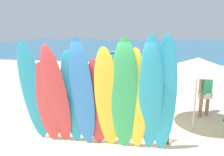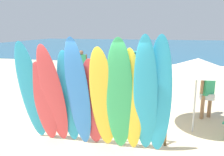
{
  "view_description": "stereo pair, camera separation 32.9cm",
  "coord_description": "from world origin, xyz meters",
  "px_view_note": "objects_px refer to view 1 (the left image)",
  "views": [
    {
      "loc": [
        1.21,
        -5.19,
        2.75
      ],
      "look_at": [
        0.0,
        1.42,
        1.27
      ],
      "focal_mm": 36.23,
      "sensor_mm": 36.0,
      "label": 1
    },
    {
      "loc": [
        1.53,
        -5.12,
        2.75
      ],
      "look_at": [
        0.0,
        1.42,
        1.27
      ],
      "focal_mm": 36.23,
      "sensor_mm": 36.0,
      "label": 2
    }
  ],
  "objects_px": {
    "surfboard_teal_0": "(34,95)",
    "surfboard_red_2": "(57,97)",
    "surfboard_red_1": "(47,104)",
    "beachgoer_strolling": "(206,89)",
    "beachgoer_photographing": "(77,64)",
    "surfboard_yellow_6": "(107,101)",
    "surfboard_blue_4": "(82,96)",
    "distant_boat": "(122,52)",
    "surfboard_teal_9": "(150,98)",
    "surfboard_teal_10": "(164,98)",
    "beach_umbrella": "(198,64)",
    "surfboard_green_7": "(124,98)",
    "surfboard_yellow_8": "(136,102)",
    "surfboard_teal_3": "(72,100)",
    "surfboard_rack": "(102,118)",
    "surfboard_red_5": "(97,104)"
  },
  "relations": [
    {
      "from": "surfboard_teal_0",
      "to": "beach_umbrella",
      "type": "relative_size",
      "value": 1.29
    },
    {
      "from": "surfboard_blue_4",
      "to": "surfboard_yellow_8",
      "type": "relative_size",
      "value": 1.09
    },
    {
      "from": "surfboard_red_2",
      "to": "surfboard_yellow_8",
      "type": "relative_size",
      "value": 1.04
    },
    {
      "from": "surfboard_blue_4",
      "to": "surfboard_yellow_8",
      "type": "xyz_separation_m",
      "value": [
        1.18,
        0.07,
        -0.1
      ]
    },
    {
      "from": "surfboard_teal_0",
      "to": "surfboard_red_2",
      "type": "bearing_deg",
      "value": -8.19
    },
    {
      "from": "surfboard_rack",
      "to": "surfboard_teal_3",
      "type": "xyz_separation_m",
      "value": [
        -0.57,
        -0.5,
        0.62
      ]
    },
    {
      "from": "surfboard_teal_0",
      "to": "surfboard_teal_3",
      "type": "height_order",
      "value": "surfboard_teal_0"
    },
    {
      "from": "surfboard_teal_0",
      "to": "surfboard_yellow_8",
      "type": "relative_size",
      "value": 1.06
    },
    {
      "from": "surfboard_green_7",
      "to": "beach_umbrella",
      "type": "bearing_deg",
      "value": 36.9
    },
    {
      "from": "surfboard_teal_0",
      "to": "beachgoer_strolling",
      "type": "bearing_deg",
      "value": 26.9
    },
    {
      "from": "surfboard_red_1",
      "to": "beach_umbrella",
      "type": "height_order",
      "value": "surfboard_red_1"
    },
    {
      "from": "surfboard_red_1",
      "to": "surfboard_teal_9",
      "type": "relative_size",
      "value": 0.76
    },
    {
      "from": "surfboard_blue_4",
      "to": "distant_boat",
      "type": "xyz_separation_m",
      "value": [
        -2.01,
        20.72,
        -1.17
      ]
    },
    {
      "from": "surfboard_rack",
      "to": "surfboard_yellow_8",
      "type": "xyz_separation_m",
      "value": [
        0.9,
        -0.57,
        0.66
      ]
    },
    {
      "from": "surfboard_red_5",
      "to": "surfboard_teal_0",
      "type": "bearing_deg",
      "value": -179.68
    },
    {
      "from": "surfboard_rack",
      "to": "surfboard_red_2",
      "type": "relative_size",
      "value": 1.33
    },
    {
      "from": "surfboard_red_5",
      "to": "beachgoer_photographing",
      "type": "height_order",
      "value": "surfboard_red_5"
    },
    {
      "from": "surfboard_teal_0",
      "to": "surfboard_red_1",
      "type": "height_order",
      "value": "surfboard_teal_0"
    },
    {
      "from": "surfboard_blue_4",
      "to": "beachgoer_strolling",
      "type": "bearing_deg",
      "value": 42.25
    },
    {
      "from": "surfboard_blue_4",
      "to": "surfboard_teal_3",
      "type": "bearing_deg",
      "value": 157.95
    },
    {
      "from": "surfboard_rack",
      "to": "surfboard_red_5",
      "type": "bearing_deg",
      "value": -90.39
    },
    {
      "from": "surfboard_green_7",
      "to": "surfboard_blue_4",
      "type": "bearing_deg",
      "value": 174.23
    },
    {
      "from": "surfboard_red_2",
      "to": "surfboard_green_7",
      "type": "relative_size",
      "value": 0.95
    },
    {
      "from": "surfboard_red_1",
      "to": "surfboard_red_5",
      "type": "bearing_deg",
      "value": 2.2
    },
    {
      "from": "surfboard_red_2",
      "to": "surfboard_yellow_6",
      "type": "distance_m",
      "value": 1.17
    },
    {
      "from": "surfboard_yellow_6",
      "to": "surfboard_yellow_8",
      "type": "height_order",
      "value": "surfboard_yellow_6"
    },
    {
      "from": "surfboard_rack",
      "to": "beach_umbrella",
      "type": "xyz_separation_m",
      "value": [
        2.37,
        0.92,
        1.3
      ]
    },
    {
      "from": "surfboard_teal_10",
      "to": "surfboard_teal_9",
      "type": "bearing_deg",
      "value": -165.61
    },
    {
      "from": "surfboard_teal_3",
      "to": "surfboard_teal_9",
      "type": "height_order",
      "value": "surfboard_teal_9"
    },
    {
      "from": "surfboard_teal_3",
      "to": "surfboard_teal_9",
      "type": "relative_size",
      "value": 0.85
    },
    {
      "from": "distant_boat",
      "to": "surfboard_yellow_8",
      "type": "bearing_deg",
      "value": -81.21
    },
    {
      "from": "surfboard_teal_0",
      "to": "beach_umbrella",
      "type": "bearing_deg",
      "value": 17.04
    },
    {
      "from": "surfboard_red_1",
      "to": "surfboard_green_7",
      "type": "distance_m",
      "value": 1.84
    },
    {
      "from": "beach_umbrella",
      "to": "surfboard_teal_3",
      "type": "bearing_deg",
      "value": -154.15
    },
    {
      "from": "surfboard_teal_3",
      "to": "surfboard_green_7",
      "type": "bearing_deg",
      "value": -9.63
    },
    {
      "from": "surfboard_teal_9",
      "to": "beach_umbrella",
      "type": "bearing_deg",
      "value": 54.18
    },
    {
      "from": "surfboard_teal_3",
      "to": "surfboard_teal_0",
      "type": "bearing_deg",
      "value": -177.59
    },
    {
      "from": "surfboard_rack",
      "to": "surfboard_teal_9",
      "type": "height_order",
      "value": "surfboard_teal_9"
    },
    {
      "from": "surfboard_blue_4",
      "to": "surfboard_green_7",
      "type": "distance_m",
      "value": 0.93
    },
    {
      "from": "surfboard_teal_9",
      "to": "surfboard_teal_10",
      "type": "xyz_separation_m",
      "value": [
        0.28,
        0.07,
        -0.0
      ]
    },
    {
      "from": "surfboard_red_1",
      "to": "surfboard_yellow_8",
      "type": "bearing_deg",
      "value": -0.88
    },
    {
      "from": "surfboard_teal_0",
      "to": "surfboard_yellow_6",
      "type": "height_order",
      "value": "surfboard_teal_0"
    },
    {
      "from": "surfboard_teal_3",
      "to": "surfboard_yellow_6",
      "type": "bearing_deg",
      "value": -10.47
    },
    {
      "from": "surfboard_yellow_6",
      "to": "surfboard_yellow_8",
      "type": "distance_m",
      "value": 0.63
    },
    {
      "from": "surfboard_teal_9",
      "to": "surfboard_teal_10",
      "type": "height_order",
      "value": "surfboard_teal_9"
    },
    {
      "from": "surfboard_teal_10",
      "to": "beach_umbrella",
      "type": "relative_size",
      "value": 1.35
    },
    {
      "from": "surfboard_red_1",
      "to": "beachgoer_strolling",
      "type": "xyz_separation_m",
      "value": [
        4.03,
        2.61,
        -0.13
      ]
    },
    {
      "from": "surfboard_red_2",
      "to": "beachgoer_photographing",
      "type": "relative_size",
      "value": 1.54
    },
    {
      "from": "surfboard_red_1",
      "to": "surfboard_teal_9",
      "type": "bearing_deg",
      "value": -2.76
    },
    {
      "from": "surfboard_yellow_8",
      "to": "beachgoer_photographing",
      "type": "height_order",
      "value": "surfboard_yellow_8"
    }
  ]
}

